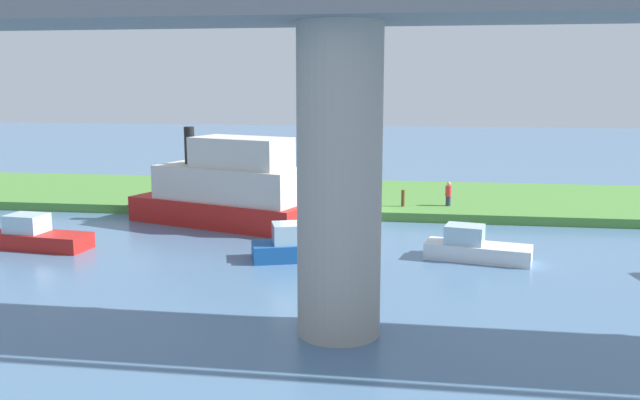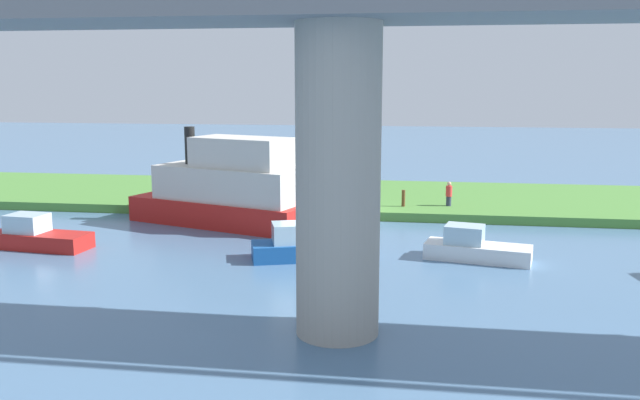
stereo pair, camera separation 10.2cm
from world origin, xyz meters
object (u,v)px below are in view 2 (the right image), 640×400
Objects in this scene: bridge_pylon at (338,183)px; motorboat_white at (304,246)px; person_on_bank at (449,194)px; riverboat_paddlewheel at (37,236)px; motorboat_red at (227,189)px; mooring_post at (403,198)px; skiff_small at (474,248)px.

motorboat_white is (2.48, -8.27, -4.02)m from bridge_pylon.
riverboat_paddlewheel is at bearing 29.49° from person_on_bank.
person_on_bank is 12.61m from motorboat_red.
bridge_pylon is 19.76m from person_on_bank.
skiff_small reaches higher than mooring_post.
bridge_pylon is at bearing 77.91° from person_on_bank.
skiff_small is (-12.45, 5.34, -1.37)m from motorboat_red.
riverboat_paddlewheel is (14.86, -8.32, -4.03)m from bridge_pylon.
mooring_post is 19.27m from riverboat_paddlewheel.
mooring_post is 10.96m from motorboat_white.
person_on_bank is at bearing -159.00° from motorboat_red.
motorboat_white is (3.99, 10.20, -0.41)m from mooring_post.
motorboat_red is at bearing 21.00° from person_on_bank.
motorboat_red is (7.68, -14.52, -2.68)m from bridge_pylon.
riverboat_paddlewheel is at bearing 2.48° from skiff_small.
bridge_pylon is 11.11m from skiff_small.
motorboat_red is (9.20, 3.95, 0.93)m from mooring_post.
mooring_post is (2.56, 0.56, -0.23)m from person_on_bank.
motorboat_red is 2.12× the size of motorboat_white.
motorboat_red reaches higher than person_on_bank.
bridge_pylon is 9.74× the size of mooring_post.
person_on_bank is 0.29× the size of riverboat_paddlewheel.
riverboat_paddlewheel is 0.96× the size of motorboat_white.
person_on_bank is (-4.08, -19.03, -3.38)m from bridge_pylon.
person_on_bank is 0.28× the size of motorboat_white.
mooring_post is at bearing -70.73° from skiff_small.
riverboat_paddlewheel reaches higher than skiff_small.
motorboat_red is at bearing -139.21° from riverboat_paddlewheel.
bridge_pylon is 17.50m from riverboat_paddlewheel.
skiff_small is (-3.25, 9.30, -0.45)m from mooring_post.
motorboat_red reaches higher than riverboat_paddlewheel.
bridge_pylon reaches higher than person_on_bank.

